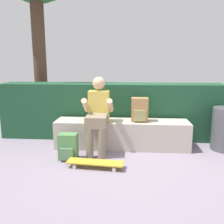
# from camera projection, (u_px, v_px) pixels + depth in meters

# --- Properties ---
(ground_plane) EXTENTS (24.00, 24.00, 0.00)m
(ground_plane) POSITION_uv_depth(u_px,v_px,m) (121.00, 156.00, 3.87)
(ground_plane) COLOR gray
(bench_main) EXTENTS (2.28, 0.49, 0.47)m
(bench_main) POSITION_uv_depth(u_px,v_px,m) (122.00, 134.00, 4.24)
(bench_main) COLOR #BAADA0
(bench_main) RESTS_ON ground
(person_skater) EXTENTS (0.49, 0.62, 1.22)m
(person_skater) POSITION_uv_depth(u_px,v_px,m) (98.00, 112.00, 3.96)
(person_skater) COLOR gold
(person_skater) RESTS_ON ground
(skateboard_near_person) EXTENTS (0.82, 0.28, 0.09)m
(skateboard_near_person) POSITION_uv_depth(u_px,v_px,m) (95.00, 163.00, 3.43)
(skateboard_near_person) COLOR gold
(skateboard_near_person) RESTS_ON ground
(backpack_on_bench) EXTENTS (0.28, 0.23, 0.40)m
(backpack_on_bench) POSITION_uv_depth(u_px,v_px,m) (140.00, 110.00, 4.12)
(backpack_on_bench) COLOR #A37A47
(backpack_on_bench) RESTS_ON bench_main
(backpack_on_ground) EXTENTS (0.28, 0.23, 0.40)m
(backpack_on_ground) POSITION_uv_depth(u_px,v_px,m) (68.00, 147.00, 3.70)
(backpack_on_ground) COLOR #51894C
(backpack_on_ground) RESTS_ON ground
(hedge_row) EXTENTS (4.24, 0.58, 1.06)m
(hedge_row) POSITION_uv_depth(u_px,v_px,m) (111.00, 110.00, 4.79)
(hedge_row) COLOR #1C472C
(hedge_row) RESTS_ON ground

